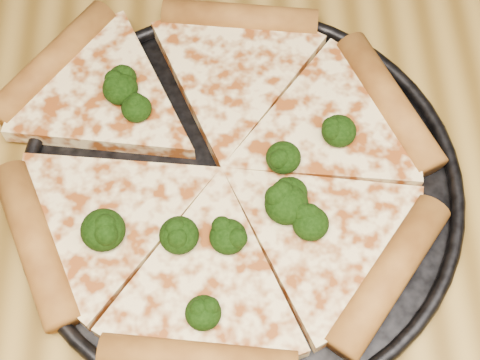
{
  "coord_description": "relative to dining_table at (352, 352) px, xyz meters",
  "views": [
    {
      "loc": [
        -0.1,
        -0.14,
        1.23
      ],
      "look_at": [
        -0.09,
        0.1,
        0.77
      ],
      "focal_mm": 53.68,
      "sensor_mm": 36.0,
      "label": 1
    }
  ],
  "objects": [
    {
      "name": "dining_table",
      "position": [
        0.0,
        0.0,
        0.0
      ],
      "size": [
        1.2,
        0.9,
        0.75
      ],
      "color": "olive",
      "rests_on": "ground"
    },
    {
      "name": "pizza_pan",
      "position": [
        -0.09,
        0.1,
        0.1
      ],
      "size": [
        0.33,
        0.33,
        0.02
      ],
      "color": "black",
      "rests_on": "dining_table"
    },
    {
      "name": "pizza",
      "position": [
        -0.1,
        0.11,
        0.11
      ],
      "size": [
        0.35,
        0.33,
        0.03
      ],
      "rotation": [
        0.0,
        0.0,
        -0.13
      ],
      "color": "#FFE19C",
      "rests_on": "pizza_pan"
    },
    {
      "name": "broccoli_florets",
      "position": [
        -0.1,
        0.09,
        0.12
      ],
      "size": [
        0.2,
        0.21,
        0.02
      ],
      "color": "black",
      "rests_on": "pizza"
    }
  ]
}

